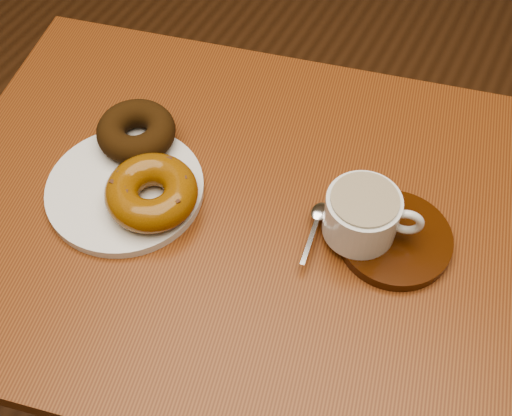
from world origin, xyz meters
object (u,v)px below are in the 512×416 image
at_px(donut_plate, 125,189).
at_px(coffee_cup, 363,215).
at_px(saucer, 395,239).
at_px(cafe_table, 244,260).

bearing_deg(donut_plate, coffee_cup, 14.07).
height_order(saucer, coffee_cup, coffee_cup).
distance_m(cafe_table, coffee_cup, 0.23).
height_order(donut_plate, coffee_cup, coffee_cup).
relative_size(donut_plate, coffee_cup, 1.74).
relative_size(cafe_table, donut_plate, 4.45).
height_order(donut_plate, saucer, saucer).
height_order(cafe_table, saucer, saucer).
bearing_deg(cafe_table, coffee_cup, 0.10).
relative_size(cafe_table, coffee_cup, 7.74).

